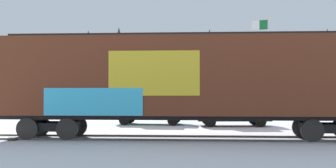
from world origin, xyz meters
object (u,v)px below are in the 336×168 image
(flagpole, at_px, (266,55))
(parked_car_green, at_px, (150,111))
(freight_car, at_px, (188,78))
(parked_car_black, at_px, (232,112))

(flagpole, relative_size, parked_car_green, 1.75)
(freight_car, xyz_separation_m, parked_car_black, (2.42, 6.55, -1.76))
(parked_car_green, bearing_deg, flagpole, 36.08)
(freight_car, relative_size, parked_car_black, 3.83)
(freight_car, height_order, flagpole, flagpole)
(freight_car, bearing_deg, flagpole, 67.65)
(freight_car, distance_m, parked_car_black, 7.20)
(freight_car, distance_m, flagpole, 14.28)
(flagpole, xyz_separation_m, parked_car_green, (-7.87, -5.73, -3.88))
(parked_car_black, bearing_deg, freight_car, -110.24)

